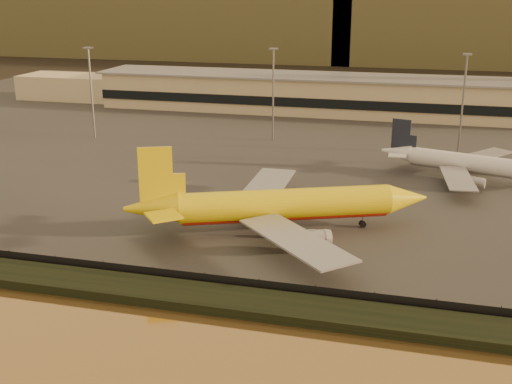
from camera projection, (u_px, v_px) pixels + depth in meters
The scene contains 11 objects.
ground at pixel (220, 253), 104.69m from camera, with size 900.00×900.00×0.00m, color black.
embankment at pixel (182, 295), 88.83m from camera, with size 320.00×7.00×1.40m, color black.
tarmac at pixel (317, 131), 192.14m from camera, with size 320.00×220.00×0.20m, color #2D2D2D.
perimeter_fence at pixel (192, 279), 92.33m from camera, with size 300.00×0.05×2.20m, color black.
terminal_building at pixel (290, 93), 221.91m from camera, with size 202.00×25.00×12.60m.
apron_light_masts at pixel (363, 91), 165.32m from camera, with size 152.20×12.20×25.40m.
distant_hills at pixel (350, 3), 413.19m from camera, with size 470.00×160.00×70.00m.
dhl_cargo_jet at pixel (280, 206), 111.84m from camera, with size 51.42×48.67×16.06m.
white_narrowbody_jet at pixel (471, 164), 142.62m from camera, with size 41.16×39.25×12.03m.
gse_vehicle_yellow at pixel (364, 204), 124.99m from camera, with size 3.46×1.56×1.56m, color yellow.
gse_vehicle_white at pixel (175, 178), 141.31m from camera, with size 4.17×1.88×1.88m, color silver.
Camera 1 is at (30.31, -91.95, 41.49)m, focal length 45.00 mm.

